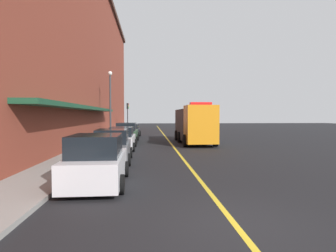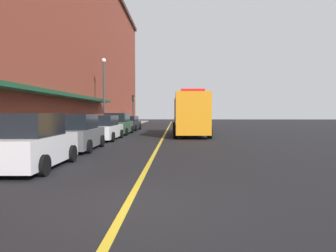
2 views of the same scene
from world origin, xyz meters
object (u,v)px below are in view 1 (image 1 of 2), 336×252
Objects in this scene: parking_meter_0 at (97,138)px; parking_meter_1 at (121,127)px; parked_car_4 at (131,131)px; traffic_light_near at (128,111)px; parked_car_2 at (122,139)px; utility_truck at (194,124)px; parked_car_3 at (127,133)px; street_lamp_left at (110,97)px; parked_car_0 at (97,162)px; parked_car_1 at (113,147)px.

parking_meter_0 is 16.23m from parking_meter_1.
traffic_light_near is at bearing 8.18° from parked_car_4.
utility_truck reaches higher than parked_car_2.
traffic_light_near reaches higher than utility_truck.
traffic_light_near reaches higher than parked_car_3.
street_lamp_left reaches higher than parked_car_3.
parked_car_0 is 3.13× the size of parking_meter_1.
utility_truck is at bearing -27.53° from street_lamp_left.
parking_meter_0 is at bearing 171.43° from parked_car_3.
parking_meter_0 is 0.19× the size of street_lamp_left.
utility_truck is 9.49m from street_lamp_left.
utility_truck is 20.62m from traffic_light_near.
parked_car_2 is 5.52m from parked_car_3.
parked_car_1 reaches higher than parking_meter_1.
street_lamp_left reaches higher than parked_car_2.
parked_car_4 is 14.32m from parking_meter_0.
parking_meter_1 is (-1.41, 19.23, 0.23)m from parked_car_1.
parked_car_4 is at bearing -83.81° from traffic_light_near.
parked_car_3 is (-0.18, 16.23, 0.00)m from parked_car_0.
traffic_light_near is at bearing 89.86° from parking_meter_0.
parked_car_0 reaches higher than parking_meter_1.
parked_car_4 is at bearing 58.78° from street_lamp_left.
parked_car_4 is at bearing -1.41° from parked_car_1.
parked_car_1 is at bearing -81.84° from street_lamp_left.
parked_car_3 is at bearing -86.03° from traffic_light_near.
parked_car_0 is at bearing -87.62° from traffic_light_near.
parked_car_3 is at bearing 0.89° from parked_car_2.
parked_car_2 is 3.56× the size of parking_meter_1.
traffic_light_near is at bearing 3.30° from parked_car_2.
traffic_light_near is (0.06, 9.80, 2.10)m from parking_meter_1.
parking_meter_1 is at bearing 9.65° from parked_car_3.
parked_car_2 is at bearing -178.73° from parked_car_3.
parked_car_2 is 0.97× the size of parked_car_3.
traffic_light_near reaches higher than parking_meter_1.
street_lamp_left reaches higher than parking_meter_0.
parked_car_0 is at bearing 179.07° from parked_car_1.
parked_car_2 is 0.68× the size of street_lamp_left.
traffic_light_near is at bearing 89.64° from parking_meter_1.
street_lamp_left reaches higher than parking_meter_1.
street_lamp_left is at bearing -96.61° from parking_meter_1.
parked_car_3 is 8.14m from parking_meter_1.
parked_car_3 reaches higher than parked_car_1.
parked_car_3 is 0.59× the size of utility_truck.
street_lamp_left is at bearing 5.08° from parked_car_0.
parking_meter_0 is at bearing -48.51° from utility_truck.
parked_car_2 is 3.56× the size of parking_meter_0.
parked_car_1 is at bearing -0.41° from parked_car_0.
street_lamp_left is (-2.08, 19.09, 3.54)m from parked_car_0.
utility_truck is 1.20× the size of street_lamp_left.
parked_car_1 is 29.16m from traffic_light_near.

